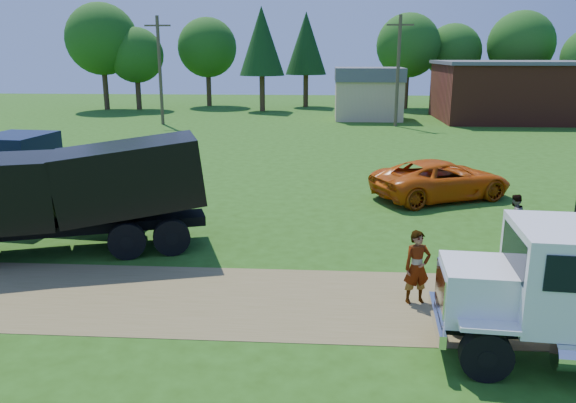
# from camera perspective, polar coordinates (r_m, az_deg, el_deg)

# --- Properties ---
(ground) EXTENTS (140.00, 140.00, 0.00)m
(ground) POSITION_cam_1_polar(r_m,az_deg,el_deg) (14.34, 3.19, -10.19)
(ground) COLOR #254D10
(ground) RESTS_ON ground
(dirt_track) EXTENTS (120.00, 4.20, 0.01)m
(dirt_track) POSITION_cam_1_polar(r_m,az_deg,el_deg) (14.33, 3.19, -10.16)
(dirt_track) COLOR brown
(dirt_track) RESTS_ON ground
(white_semi_tractor) EXTENTS (7.07, 2.82, 4.21)m
(white_semi_tractor) POSITION_cam_1_polar(r_m,az_deg,el_deg) (12.52, 26.24, -8.47)
(white_semi_tractor) COLOR black
(white_semi_tractor) RESTS_ON ground
(black_dump_truck) EXTENTS (8.31, 4.86, 3.55)m
(black_dump_truck) POSITION_cam_1_polar(r_m,az_deg,el_deg) (18.40, -20.29, 1.04)
(black_dump_truck) COLOR black
(black_dump_truck) RESTS_ON ground
(navy_truck) EXTENTS (7.47, 3.20, 3.17)m
(navy_truck) POSITION_cam_1_polar(r_m,az_deg,el_deg) (22.75, -24.17, 2.32)
(navy_truck) COLOR maroon
(navy_truck) RESTS_ON ground
(orange_pickup) EXTENTS (6.60, 5.01, 1.67)m
(orange_pickup) POSITION_cam_1_polar(r_m,az_deg,el_deg) (24.74, 15.34, 2.17)
(orange_pickup) COLOR #CA4F09
(orange_pickup) RESTS_ON ground
(spectator_a) EXTENTS (0.78, 0.62, 1.87)m
(spectator_a) POSITION_cam_1_polar(r_m,az_deg,el_deg) (14.31, 12.97, -6.53)
(spectator_a) COLOR #999999
(spectator_a) RESTS_ON ground
(spectator_b) EXTENTS (0.95, 0.89, 1.54)m
(spectator_b) POSITION_cam_1_polar(r_m,az_deg,el_deg) (20.13, 21.97, -1.46)
(spectator_b) COLOR #999999
(spectator_b) RESTS_ON ground
(brick_building) EXTENTS (15.40, 10.40, 5.30)m
(brick_building) POSITION_cam_1_polar(r_m,az_deg,el_deg) (56.04, 22.83, 10.32)
(brick_building) COLOR maroon
(brick_building) RESTS_ON ground
(tan_shed) EXTENTS (6.20, 5.40, 4.70)m
(tan_shed) POSITION_cam_1_polar(r_m,az_deg,el_deg) (53.25, 8.16, 10.88)
(tan_shed) COLOR tan
(tan_shed) RESTS_ON ground
(utility_poles) EXTENTS (42.20, 0.28, 9.00)m
(utility_poles) POSITION_cam_1_polar(r_m,az_deg,el_deg) (48.36, 11.12, 13.07)
(utility_poles) COLOR brown
(utility_poles) RESTS_ON ground
(tree_row) EXTENTS (56.44, 12.40, 11.14)m
(tree_row) POSITION_cam_1_polar(r_m,az_deg,el_deg) (62.59, 3.34, 15.45)
(tree_row) COLOR #322514
(tree_row) RESTS_ON ground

